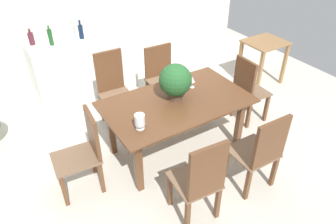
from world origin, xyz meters
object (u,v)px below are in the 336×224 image
object	(u,v)px
crystal_vase_left	(140,120)
wine_bottle_amber	(50,37)
wine_bottle_dark	(73,31)
wine_glass	(192,80)
chair_far_right	(161,74)
chair_far_left	(113,85)
chair_near_right	(261,150)
side_table	(264,52)
kitchen_counter	(84,65)
chair_near_left	(201,179)
wine_bottle_green	(31,38)
crystal_vase_center_near	(182,77)
dining_table	(176,108)
wine_bottle_clear	(81,31)
chair_foot_end	(248,88)
chair_head_end	(84,150)
flower_centerpiece	(175,81)

from	to	relation	value
crystal_vase_left	wine_bottle_amber	bearing A→B (deg)	96.87
wine_bottle_dark	wine_glass	bearing A→B (deg)	-65.26
wine_glass	chair_far_right	bearing A→B (deg)	86.61
chair_far_left	chair_near_right	world-z (taller)	chair_far_left
wine_glass	side_table	distance (m)	1.97
chair_near_right	crystal_vase_left	world-z (taller)	chair_near_right
kitchen_counter	wine_bottle_amber	xyz separation A→B (m)	(-0.43, -0.07, 0.59)
chair_near_left	wine_bottle_green	size ratio (longest dim) A/B	4.41
crystal_vase_left	crystal_vase_center_near	size ratio (longest dim) A/B	0.92
dining_table	chair_near_left	bearing A→B (deg)	-111.26
kitchen_counter	dining_table	bearing A→B (deg)	-77.59
chair_far_left	crystal_vase_center_near	world-z (taller)	chair_far_left
kitchen_counter	chair_far_right	bearing A→B (deg)	-50.85
dining_table	wine_bottle_green	world-z (taller)	wine_bottle_green
chair_near_left	wine_bottle_dark	size ratio (longest dim) A/B	3.56
crystal_vase_left	chair_far_right	bearing A→B (deg)	51.23
dining_table	chair_far_right	bearing A→B (deg)	68.80
dining_table	wine_bottle_clear	distance (m)	2.08
dining_table	chair_near_right	xyz separation A→B (m)	(0.39, -1.03, -0.08)
chair_foot_end	side_table	xyz separation A→B (m)	(1.03, 0.71, 0.03)
wine_bottle_dark	crystal_vase_left	bearing A→B (deg)	-92.08
crystal_vase_center_near	wine_bottle_green	world-z (taller)	wine_bottle_green
chair_foot_end	side_table	bearing A→B (deg)	-53.32
chair_head_end	chair_far_left	distance (m)	1.30
chair_near_left	chair_foot_end	bearing A→B (deg)	-142.43
flower_centerpiece	wine_bottle_green	world-z (taller)	flower_centerpiece
chair_near_left	wine_bottle_green	xyz separation A→B (m)	(-0.72, 3.18, 0.46)
chair_foot_end	wine_bottle_dark	bearing A→B (deg)	42.00
kitchen_counter	wine_bottle_dark	distance (m)	0.58
crystal_vase_center_near	chair_far_left	bearing A→B (deg)	131.95
wine_bottle_clear	side_table	bearing A→B (deg)	-25.93
crystal_vase_left	kitchen_counter	bearing A→B (deg)	85.98
chair_near_left	kitchen_counter	world-z (taller)	chair_near_left
chair_near_left	flower_centerpiece	size ratio (longest dim) A/B	2.33
dining_table	wine_glass	size ratio (longest dim) A/B	11.76
kitchen_counter	wine_bottle_clear	distance (m)	0.58
flower_centerpiece	chair_head_end	bearing A→B (deg)	-176.77
chair_near_right	wine_bottle_dark	distance (m)	3.26
chair_foot_end	chair_near_right	world-z (taller)	chair_near_right
flower_centerpiece	crystal_vase_left	size ratio (longest dim) A/B	2.52
flower_centerpiece	crystal_vase_left	world-z (taller)	flower_centerpiece
wine_bottle_clear	chair_far_right	bearing A→B (deg)	-50.10
chair_far_right	chair_far_left	bearing A→B (deg)	-178.31
kitchen_counter	crystal_vase_left	bearing A→B (deg)	-94.02
wine_bottle_green	chair_near_left	bearing A→B (deg)	-77.24
chair_near_right	wine_bottle_amber	size ratio (longest dim) A/B	3.46
chair_foot_end	wine_bottle_clear	xyz separation A→B (m)	(-1.61, 1.99, 0.50)
wine_bottle_green	wine_bottle_amber	bearing A→B (deg)	-34.98
chair_far_right	dining_table	bearing A→B (deg)	-109.26
crystal_vase_left	wine_glass	size ratio (longest dim) A/B	1.20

